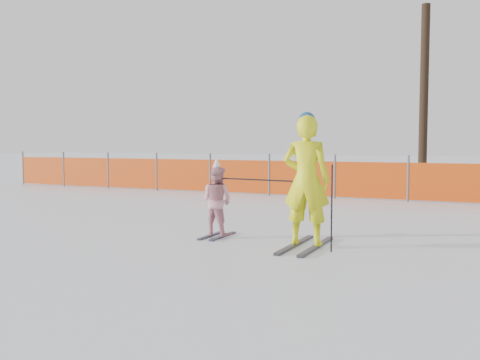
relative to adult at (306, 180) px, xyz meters
name	(u,v)px	position (x,y,z in m)	size (l,w,h in m)	color
ground	(226,249)	(-1.03, -0.66, -1.02)	(120.00, 120.00, 0.00)	white
adult	(306,180)	(0.00, 0.00, 0.00)	(0.75, 1.60, 2.04)	black
child	(217,200)	(-1.63, 0.22, -0.41)	(0.62, 0.88, 1.35)	black
ski_poles	(292,193)	(-0.21, -0.04, -0.20)	(1.97, 0.42, 1.27)	black
safety_fence	(226,176)	(-4.89, 7.13, -0.47)	(17.25, 0.06, 1.25)	#595960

